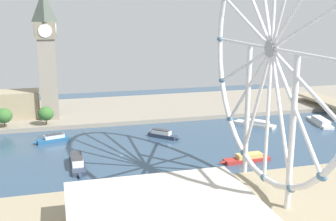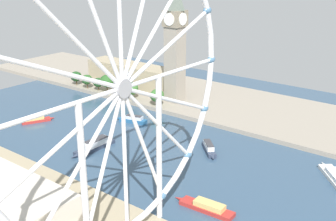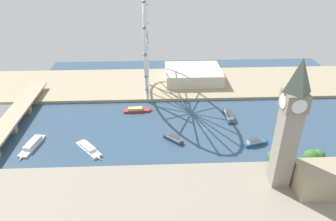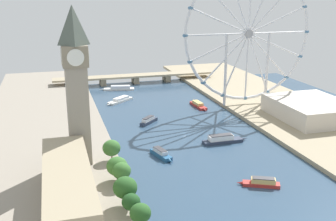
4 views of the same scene
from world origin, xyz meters
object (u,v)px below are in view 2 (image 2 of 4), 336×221
object	(u,v)px
ferris_wheel	(122,90)
tour_boat_6	(209,148)
tour_boat_3	(207,207)
parliament_block	(133,75)
tour_boat_5	(95,145)
clock_tower	(175,40)
tour_boat_2	(336,177)
tour_boat_0	(36,119)
tour_boat_1	(133,119)

from	to	relation	value
ferris_wheel	tour_boat_6	xyz separation A→B (m)	(-95.37, -22.96, -63.06)
ferris_wheel	tour_boat_3	distance (m)	76.38
ferris_wheel	tour_boat_3	bearing A→B (deg)	165.11
parliament_block	tour_boat_5	bearing A→B (deg)	31.69
clock_tower	tour_boat_2	xyz separation A→B (m)	(47.80, 141.23, -48.91)
clock_tower	tour_boat_0	xyz separation A→B (m)	(91.54, -53.29, -48.65)
ferris_wheel	tour_boat_3	xyz separation A→B (m)	(-40.98, 10.89, -63.53)
tour_boat_2	tour_boat_6	world-z (taller)	tour_boat_6
tour_boat_6	tour_boat_1	bearing A→B (deg)	-142.49
tour_boat_1	tour_boat_2	size ratio (longest dim) A/B	0.80
parliament_block	tour_boat_5	xyz separation A→B (m)	(107.53, 66.39, -10.43)
tour_boat_0	clock_tower	bearing A→B (deg)	-5.25
tour_boat_0	tour_boat_3	distance (m)	158.93
tour_boat_1	tour_boat_0	bearing A→B (deg)	22.37
parliament_block	tour_boat_0	distance (m)	102.07
clock_tower	tour_boat_5	world-z (taller)	clock_tower
tour_boat_3	tour_boat_1	bearing A→B (deg)	-34.76
tour_boat_1	ferris_wheel	bearing A→B (deg)	116.38
tour_boat_3	tour_boat_6	size ratio (longest dim) A/B	1.62
clock_tower	tour_boat_3	xyz separation A→B (m)	(113.18, 104.16, -48.90)
parliament_block	tour_boat_3	distance (m)	199.89
ferris_wheel	tour_boat_3	size ratio (longest dim) A/B	3.95
tour_boat_0	tour_boat_1	distance (m)	68.22
parliament_block	tour_boat_6	distance (m)	141.50
clock_tower	tour_boat_2	bearing A→B (deg)	71.30
clock_tower	parliament_block	distance (m)	65.79
parliament_block	tour_boat_2	bearing A→B (deg)	73.43
tour_boat_3	tour_boat_0	bearing A→B (deg)	-11.13
ferris_wheel	tour_boat_2	xyz separation A→B (m)	(-106.35, 47.96, -63.54)
clock_tower	tour_boat_3	distance (m)	161.40
tour_boat_2	tour_boat_6	bearing A→B (deg)	58.46
ferris_wheel	tour_boat_1	distance (m)	153.01
tour_boat_6	tour_boat_5	bearing A→B (deg)	-100.92
tour_boat_2	tour_boat_5	bearing A→B (deg)	70.95
parliament_block	tour_boat_1	size ratio (longest dim) A/B	3.83
tour_boat_1	tour_boat_2	xyz separation A→B (m)	(-2.14, 140.45, -0.33)
parliament_block	tour_boat_0	xyz separation A→B (m)	(101.50, -0.38, -10.84)
ferris_wheel	tour_boat_2	bearing A→B (deg)	155.73
tour_boat_5	tour_boat_0	bearing A→B (deg)	-96.06
clock_tower	ferris_wheel	bearing A→B (deg)	31.18
tour_boat_0	tour_boat_2	bearing A→B (deg)	-52.37
tour_boat_3	parliament_block	bearing A→B (deg)	-41.40
parliament_block	tour_boat_6	size ratio (longest dim) A/B	4.71
tour_boat_3	tour_boat_5	xyz separation A→B (m)	(-15.60, -90.69, 0.66)
tour_boat_2	tour_boat_5	world-z (taller)	tour_boat_5
parliament_block	ferris_wheel	size ratio (longest dim) A/B	0.73
parliament_block	ferris_wheel	bearing A→B (deg)	41.69
tour_boat_5	ferris_wheel	bearing A→B (deg)	53.76
clock_tower	tour_boat_3	size ratio (longest dim) A/B	2.96
tour_boat_2	tour_boat_6	xyz separation A→B (m)	(10.98, -70.91, 0.48)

